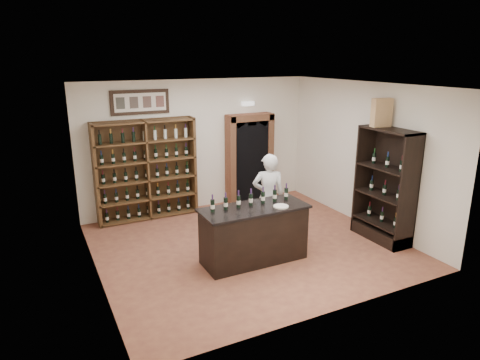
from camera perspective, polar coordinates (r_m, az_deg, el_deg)
name	(u,v)px	position (r m, az deg, el deg)	size (l,w,h in m)	color
floor	(248,245)	(8.29, 1.06, -8.68)	(5.50, 5.50, 0.00)	#995C3D
ceiling	(249,86)	(7.54, 1.18, 12.48)	(5.50, 5.50, 0.00)	white
wall_back	(198,145)	(10.00, -5.57, 4.66)	(5.50, 0.04, 3.00)	silver
wall_left	(91,190)	(6.99, -19.29, -1.27)	(0.04, 5.00, 3.00)	silver
wall_right	(364,155)	(9.35, 16.25, 3.26)	(0.04, 5.00, 3.00)	silver
wine_shelf	(146,170)	(9.56, -12.42, 1.35)	(2.20, 0.38, 2.20)	#55391D
framed_picture	(140,102)	(9.43, -13.17, 10.08)	(1.25, 0.04, 0.52)	black
arched_doorway	(249,156)	(10.43, 1.25, 3.18)	(1.17, 0.35, 2.17)	black
emergency_light	(248,104)	(10.30, 1.05, 10.14)	(0.30, 0.10, 0.10)	white
tasting_counter	(254,234)	(7.52, 1.86, -7.28)	(1.88, 0.78, 1.00)	black
counter_bottle_0	(213,206)	(7.10, -3.68, -3.42)	(0.07, 0.07, 0.30)	black
counter_bottle_1	(226,203)	(7.19, -1.92, -3.14)	(0.07, 0.07, 0.30)	black
counter_bottle_2	(238,201)	(7.29, -0.21, -2.86)	(0.07, 0.07, 0.30)	black
counter_bottle_3	(251,199)	(7.40, 1.46, -2.59)	(0.07, 0.07, 0.30)	black
counter_bottle_4	(263,197)	(7.51, 3.08, -2.32)	(0.07, 0.07, 0.30)	black
counter_bottle_5	(275,195)	(7.62, 4.65, -2.06)	(0.07, 0.07, 0.30)	black
counter_bottle_6	(286,194)	(7.74, 6.17, -1.80)	(0.07, 0.07, 0.30)	black
side_cabinet	(385,202)	(8.77, 18.73, -2.86)	(0.48, 1.20, 2.20)	black
shopkeeper	(268,197)	(8.33, 3.81, -2.25)	(0.63, 0.41, 1.72)	silver
plate	(281,206)	(7.37, 5.49, -3.52)	(0.26, 0.26, 0.02)	silver
wine_crate	(381,113)	(8.54, 18.35, 8.52)	(0.38, 0.16, 0.53)	tan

